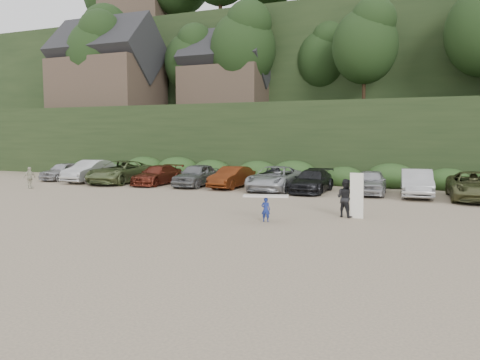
% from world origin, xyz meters
% --- Properties ---
extents(ground, '(120.00, 120.00, 0.00)m').
position_xyz_m(ground, '(0.00, 0.00, 0.00)').
color(ground, tan).
rests_on(ground, ground).
extents(hillside_backdrop, '(90.00, 41.50, 28.00)m').
position_xyz_m(hillside_backdrop, '(-0.26, 35.93, 11.22)').
color(hillside_backdrop, black).
rests_on(hillside_backdrop, ground).
extents(parked_cars, '(36.70, 6.10, 1.63)m').
position_xyz_m(parked_cars, '(-2.37, 9.95, 0.76)').
color(parked_cars, '#A6A6AB').
rests_on(parked_cars, ground).
extents(distant_walker, '(0.47, 0.88, 1.44)m').
position_xyz_m(distant_walker, '(-17.62, 4.67, 0.72)').
color(distant_walker, '#B8B69C').
rests_on(distant_walker, ground).
extents(child_surfer, '(1.90, 0.98, 1.10)m').
position_xyz_m(child_surfer, '(0.71, -0.52, 0.75)').
color(child_surfer, navy).
rests_on(child_surfer, ground).
extents(adult_surfer, '(1.29, 0.89, 1.95)m').
position_xyz_m(adult_surfer, '(3.56, 1.80, 0.84)').
color(adult_surfer, black).
rests_on(adult_surfer, ground).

